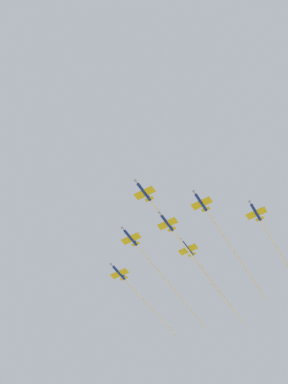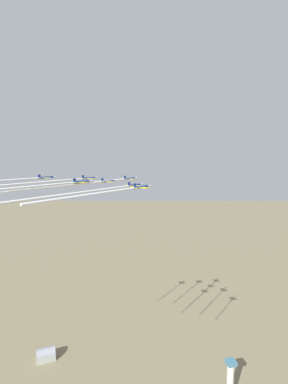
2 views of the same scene
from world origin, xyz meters
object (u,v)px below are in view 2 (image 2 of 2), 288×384
at_px(control_tower, 230,380).
at_px(jet_center_rear, 113,191).
at_px(jet_port_outer, 76,184).
at_px(jet_port_inner, 53,181).
at_px(jet_lead, 97,182).
at_px(jet_port_trail, 45,185).
at_px(jet_starboard_outer, 13,180).
at_px(jet_starboard_inner, 99,190).
at_px(hangar, 46,355).

height_order(control_tower, jet_center_rear, jet_center_rear).
xyz_separation_m(control_tower, jet_port_outer, (92.58, 12.02, 129.89)).
bearing_deg(jet_center_rear, jet_port_outer, 162.52).
height_order(jet_port_inner, jet_port_outer, jet_port_inner).
xyz_separation_m(jet_lead, jet_port_inner, (21.30, -3.47, 0.53)).
xyz_separation_m(jet_port_outer, jet_port_trail, (12.33, 10.19, 1.01)).
relative_size(jet_starboard_outer, jet_port_trail, 0.97).
xyz_separation_m(jet_starboard_inner, jet_starboard_outer, (39.19, -30.82, 2.65)).
xyz_separation_m(jet_starboard_inner, jet_port_trail, (21.74, -3.11, 2.26)).
distance_m(jet_port_outer, jet_starboard_outer, 34.59).
xyz_separation_m(control_tower, jet_port_trail, (104.91, 22.21, 130.90)).
distance_m(jet_port_inner, jet_port_trail, 22.32).
bearing_deg(hangar, jet_lead, 109.12).
relative_size(jet_lead, jet_starboard_outer, 1.25).
bearing_deg(jet_port_inner, control_tower, 50.41).
height_order(jet_port_inner, jet_starboard_inner, jet_port_inner).
height_order(control_tower, jet_port_trail, jet_port_trail).
height_order(jet_starboard_inner, jet_port_trail, jet_port_trail).
height_order(jet_port_outer, jet_port_trail, jet_port_trail).
height_order(hangar, jet_lead, jet_lead).
distance_m(hangar, jet_port_outer, 165.28).
bearing_deg(jet_center_rear, jet_lead, 143.83).
bearing_deg(jet_starboard_inner, jet_center_rear, -29.01).
bearing_deg(jet_lead, control_tower, 52.82).
height_order(jet_starboard_inner, jet_center_rear, jet_center_rear).
bearing_deg(jet_starboard_inner, jet_port_trail, -137.70).
bearing_deg(jet_port_inner, hangar, 152.84).
distance_m(hangar, jet_port_trail, 169.93).
xyz_separation_m(hangar, jet_lead, (-36.58, 72.98, 141.56)).
distance_m(control_tower, jet_center_rear, 158.81).
bearing_deg(jet_starboard_outer, hangar, 137.20).
bearing_deg(control_tower, jet_lead, 2.38).
bearing_deg(jet_starboard_outer, jet_port_trail, -7.36).
relative_size(jet_starboard_inner, jet_port_trail, 1.16).
height_order(control_tower, hangar, control_tower).
relative_size(hangar, jet_starboard_outer, 0.31).
bearing_deg(jet_port_trail, jet_lead, 90.00).
xyz_separation_m(jet_lead, jet_port_outer, (10.42, 8.61, -0.23)).
bearing_deg(jet_port_inner, jet_starboard_inner, -0.93).
xyz_separation_m(jet_port_inner, jet_port_outer, (-10.88, 12.08, -0.76)).
xyz_separation_m(jet_port_inner, jet_starboard_outer, (18.91, -5.45, 0.64)).
distance_m(hangar, jet_starboard_outer, 156.49).
distance_m(jet_lead, jet_starboard_outer, 41.20).
height_order(hangar, jet_starboard_inner, jet_starboard_inner).
distance_m(jet_port_inner, jet_port_outer, 16.27).
bearing_deg(jet_starboard_outer, jet_lead, 37.93).
relative_size(jet_starboard_inner, jet_starboard_outer, 1.20).
xyz_separation_m(jet_lead, jet_port_trail, (22.75, 18.80, 0.78)).
bearing_deg(jet_starboard_inner, jet_port_inner, 179.07).
relative_size(jet_lead, jet_port_inner, 1.06).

